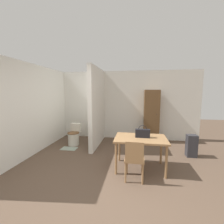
% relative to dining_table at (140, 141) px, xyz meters
% --- Properties ---
extents(ground_plane, '(16.00, 16.00, 0.00)m').
position_rel_dining_table_xyz_m(ground_plane, '(-0.65, -0.97, -0.65)').
color(ground_plane, brown).
extents(wall_back, '(5.50, 0.12, 2.50)m').
position_rel_dining_table_xyz_m(wall_back, '(-0.65, 2.30, 0.60)').
color(wall_back, silver).
rests_on(wall_back, ground_plane).
extents(wall_left, '(0.12, 4.20, 2.50)m').
position_rel_dining_table_xyz_m(wall_left, '(-2.96, 0.64, 0.60)').
color(wall_left, silver).
rests_on(wall_left, ground_plane).
extents(partition_wall, '(0.12, 1.64, 2.50)m').
position_rel_dining_table_xyz_m(partition_wall, '(-1.36, 1.42, 0.60)').
color(partition_wall, silver).
rests_on(partition_wall, ground_plane).
extents(dining_table, '(1.13, 0.76, 0.73)m').
position_rel_dining_table_xyz_m(dining_table, '(0.00, 0.00, 0.00)').
color(dining_table, '#997047').
rests_on(dining_table, ground_plane).
extents(wooden_chair, '(0.39, 0.39, 0.82)m').
position_rel_dining_table_xyz_m(wooden_chair, '(-0.12, -0.50, -0.19)').
color(wooden_chair, '#997047').
rests_on(wooden_chair, ground_plane).
extents(toilet, '(0.38, 0.53, 0.68)m').
position_rel_dining_table_xyz_m(toilet, '(-2.13, 1.29, -0.36)').
color(toilet, silver).
rests_on(toilet, ground_plane).
extents(handbag, '(0.32, 0.11, 0.28)m').
position_rel_dining_table_xyz_m(handbag, '(0.04, 0.02, 0.18)').
color(handbag, black).
rests_on(handbag, dining_table).
extents(wooden_cabinet, '(0.52, 0.41, 1.81)m').
position_rel_dining_table_xyz_m(wooden_cabinet, '(0.42, 2.03, 0.26)').
color(wooden_cabinet, brown).
rests_on(wooden_cabinet, ground_plane).
extents(bath_mat, '(0.48, 0.29, 0.01)m').
position_rel_dining_table_xyz_m(bath_mat, '(-2.13, 0.88, -0.64)').
color(bath_mat, '#99A899').
rests_on(bath_mat, ground_plane).
extents(space_heater, '(0.25, 0.23, 0.60)m').
position_rel_dining_table_xyz_m(space_heater, '(1.39, 0.89, -0.35)').
color(space_heater, '#2D2D33').
rests_on(space_heater, ground_plane).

